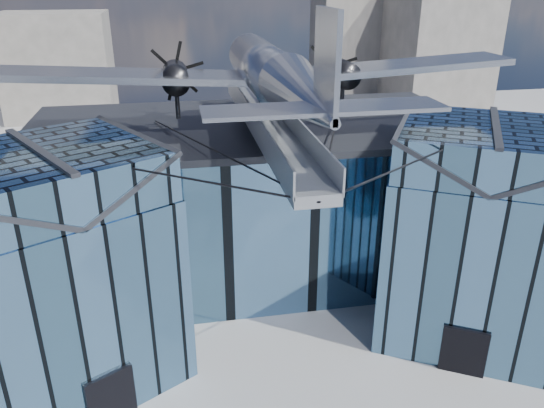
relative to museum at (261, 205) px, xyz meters
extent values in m
plane|color=gray|center=(0.00, -5.82, -5.54)|extent=(120.00, 120.00, 0.00)
cube|color=teal|center=(0.00, 3.18, -0.79)|extent=(28.00, 14.00, 9.50)
cube|color=#26272D|center=(0.00, 3.18, 4.16)|extent=(28.00, 14.00, 0.40)
cube|color=teal|center=(-10.50, -6.82, -0.79)|extent=(11.79, 11.43, 9.50)
cube|color=teal|center=(-10.50, -6.82, 5.06)|extent=(11.56, 11.20, 2.20)
cube|color=#26272D|center=(-8.55, -5.69, 5.06)|extent=(7.98, 9.23, 2.40)
cube|color=#26272D|center=(-10.50, -6.82, 6.21)|extent=(4.30, 7.10, 0.18)
cube|color=black|center=(-8.48, -10.33, -4.24)|extent=(2.03, 1.32, 2.60)
cube|color=black|center=(-6.60, -4.57, -0.79)|extent=(0.34, 0.34, 9.50)
cube|color=teal|center=(10.50, -6.82, -0.79)|extent=(11.79, 11.43, 9.50)
cube|color=teal|center=(10.50, -6.82, 5.06)|extent=(11.56, 11.20, 2.20)
cube|color=#26272D|center=(8.55, -5.69, 5.06)|extent=(7.98, 9.23, 2.40)
cube|color=#26272D|center=(12.45, -7.94, 5.06)|extent=(7.98, 9.23, 2.40)
cube|color=#26272D|center=(10.50, -6.82, 6.21)|extent=(4.30, 7.10, 0.18)
cube|color=black|center=(8.48, -10.33, -4.24)|extent=(2.03, 1.32, 2.60)
cube|color=black|center=(6.60, -4.57, -0.79)|extent=(0.34, 0.34, 9.50)
cube|color=#90959C|center=(0.00, -2.32, 5.56)|extent=(1.80, 21.00, 0.50)
cube|color=#90959C|center=(-0.90, -2.32, 6.21)|extent=(0.08, 21.00, 1.10)
cube|color=#90959C|center=(0.90, -2.32, 6.21)|extent=(0.08, 21.00, 1.10)
cylinder|color=#90959C|center=(0.00, 7.18, 4.89)|extent=(0.44, 0.44, 1.35)
cylinder|color=#90959C|center=(0.00, 1.18, 4.89)|extent=(0.44, 0.44, 1.35)
cylinder|color=#90959C|center=(0.00, -2.82, 4.89)|extent=(0.44, 0.44, 1.35)
cylinder|color=#90959C|center=(0.00, -1.82, 6.51)|extent=(0.70, 0.70, 1.40)
cylinder|color=black|center=(-5.25, -9.82, 5.86)|extent=(10.55, 6.08, 0.69)
cylinder|color=black|center=(5.25, -9.82, 5.86)|extent=(10.55, 6.08, 0.69)
cylinder|color=black|center=(-3.00, -4.32, 5.01)|extent=(6.09, 17.04, 1.19)
cylinder|color=black|center=(3.00, -4.32, 5.01)|extent=(6.09, 17.04, 1.19)
cylinder|color=#A3A7AF|center=(0.00, -1.82, 8.46)|extent=(2.50, 11.00, 2.50)
sphere|color=#A3A7AF|center=(0.00, 3.68, 8.46)|extent=(2.50, 2.50, 2.50)
cube|color=black|center=(0.00, 2.68, 9.15)|extent=(1.60, 1.40, 0.50)
cone|color=#A3A7AF|center=(0.00, -10.82, 8.76)|extent=(2.50, 7.00, 2.50)
cube|color=#A3A7AF|center=(0.00, -13.12, 10.36)|extent=(0.18, 2.40, 3.40)
cube|color=#A3A7AF|center=(0.00, -13.02, 8.96)|extent=(8.00, 1.80, 0.14)
cube|color=#A3A7AF|center=(-7.00, -0.82, 8.16)|extent=(14.00, 3.20, 1.08)
cylinder|color=black|center=(-4.60, -0.22, 7.91)|extent=(1.44, 3.20, 1.44)
cone|color=black|center=(-4.60, 1.58, 7.91)|extent=(0.70, 0.70, 0.70)
cube|color=black|center=(-4.60, 1.73, 7.91)|extent=(1.05, 0.06, 3.33)
cube|color=black|center=(-4.60, 1.73, 7.91)|extent=(2.53, 0.06, 2.53)
cube|color=black|center=(-4.60, 1.73, 7.91)|extent=(3.33, 0.06, 1.05)
cylinder|color=black|center=(-4.60, -0.82, 6.69)|extent=(0.24, 0.24, 1.75)
cube|color=#A3A7AF|center=(7.00, -0.82, 8.16)|extent=(14.00, 3.20, 1.08)
cylinder|color=black|center=(4.60, -0.22, 7.91)|extent=(1.44, 3.20, 1.44)
cone|color=black|center=(4.60, 1.58, 7.91)|extent=(0.70, 0.70, 0.70)
cube|color=black|center=(4.60, 1.73, 7.91)|extent=(1.05, 0.06, 3.33)
cube|color=black|center=(4.60, 1.73, 7.91)|extent=(2.53, 0.06, 2.53)
cube|color=black|center=(4.60, 1.73, 7.91)|extent=(3.33, 0.06, 1.05)
cylinder|color=black|center=(4.60, -0.82, 6.69)|extent=(0.24, 0.24, 1.75)
cube|color=slate|center=(32.00, 42.18, 3.46)|extent=(12.00, 14.00, 18.00)
cube|color=slate|center=(-20.00, 49.18, 1.46)|extent=(14.00, 10.00, 14.00)
cube|color=slate|center=(22.00, 52.18, 7.46)|extent=(9.00, 9.00, 26.00)
cylinder|color=#341F15|center=(20.75, 4.99, -4.10)|extent=(0.43, 0.43, 2.87)
sphere|color=#224A19|center=(20.75, 4.99, -1.54)|extent=(4.09, 4.09, 3.75)
camera|label=1|loc=(-4.81, -29.44, 12.94)|focal=35.00mm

